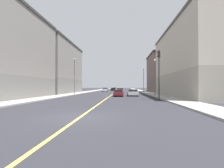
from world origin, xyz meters
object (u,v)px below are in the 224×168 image
Objects in this scene: building_right_midblock at (56,68)px; car_yellow at (115,89)px; street_lamp_right_near at (74,73)px; street_lamp_left_far at (144,77)px; car_maroon at (118,93)px; car_orange at (120,91)px; car_white at (105,90)px; car_black at (113,89)px; building_right_corner at (4,54)px; building_left_mid at (164,73)px; car_silver at (133,93)px; traffic_light_left_near at (159,68)px; building_left_near at (193,62)px; street_lamp_left_near at (155,73)px.

building_right_midblock is 4.79× the size of car_yellow.
street_lamp_right_near is (6.71, -6.69, -1.70)m from building_right_midblock.
street_lamp_left_far is 1.74× the size of car_maroon.
car_yellow is (-3.00, 29.92, -0.00)m from car_orange.
car_black is at bearing 74.86° from car_white.
building_right_corner is 34.80m from street_lamp_left_far.
car_maroon is (9.81, -5.80, -4.25)m from street_lamp_right_near.
street_lamp_left_far reaches higher than car_maroon.
car_black is (-16.57, 16.59, -5.22)m from building_left_mid.
street_lamp_right_near is 1.89× the size of car_silver.
car_yellow is (-3.05, 47.04, 0.05)m from car_maroon.
traffic_light_left_near is 26.83m from street_lamp_left_far.
car_silver is (5.73, -45.68, -0.03)m from car_yellow.
building_left_near is 1.68× the size of building_left_mid.
car_white is (10.88, 18.16, -5.87)m from building_right_midblock.
building_right_corner is 4.17× the size of car_silver.
street_lamp_left_near is at bearing -67.88° from car_white.
building_left_mid reaches higher than car_silver.
car_orange is 0.93× the size of car_yellow.
building_left_mid is 15.50m from car_orange.
car_orange is (-5.67, 25.48, -3.56)m from traffic_light_left_near.
street_lamp_right_near is (-15.43, 14.16, 0.63)m from traffic_light_left_near.
traffic_light_left_near reaches higher than car_silver.
street_lamp_left_near reaches higher than car_orange.
traffic_light_left_near is at bearing -73.16° from car_silver.
street_lamp_left_far reaches higher than traffic_light_left_near.
car_yellow is (-9.69, 46.59, -3.57)m from street_lamp_left_near.
building_right_corner reaches higher than building_left_near.
traffic_light_left_near is 0.93× the size of street_lamp_left_far.
building_left_mid is 2.30× the size of traffic_light_left_near.
building_right_midblock is at bearing 149.91° from car_silver.
car_orange is 14.64m from car_white.
building_left_mid is at bearing 36.55° from street_lamp_right_near.
traffic_light_left_near reaches higher than car_white.
building_right_midblock reaches higher than street_lamp_right_near.
car_yellow is at bearing 80.69° from street_lamp_right_near.
car_black is at bearing 74.21° from building_right_corner.
street_lamp_right_near is 1.90× the size of car_white.
traffic_light_left_near is 1.61× the size of car_maroon.
building_right_midblock is at bearing -120.92° from car_white.
building_left_near reaches higher than car_yellow.
street_lamp_left_far is 19.98m from car_maroon.
building_left_mid reaches higher than street_lamp_left_near.
building_left_near is 7.01m from street_lamp_left_near.
car_black is (-16.57, 39.51, -5.62)m from building_left_near.
car_orange reaches higher than car_black.
street_lamp_right_near is 20.75m from street_lamp_left_far.
car_silver is at bearing -116.28° from building_left_mid.
car_white reaches higher than car_black.
building_right_corner is 4.23× the size of car_orange.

